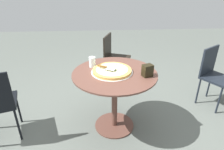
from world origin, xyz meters
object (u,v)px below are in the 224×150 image
(pizza_server, at_px, (106,67))
(drinking_cup, at_px, (92,62))
(patio_chair_corner, at_px, (114,55))
(patio_chair_far, at_px, (214,73))
(pizza_on_tray, at_px, (112,71))
(patio_table, at_px, (115,88))
(napkin_dispenser, at_px, (147,71))

(pizza_server, height_order, drinking_cup, drinking_cup)
(patio_chair_corner, bearing_deg, patio_chair_far, -118.21)
(pizza_on_tray, bearing_deg, patio_table, -120.67)
(napkin_dispenser, xyz_separation_m, patio_chair_corner, (1.25, 0.26, -0.30))
(drinking_cup, bearing_deg, patio_table, -125.44)
(pizza_server, bearing_deg, pizza_on_tray, -88.36)
(patio_chair_far, bearing_deg, napkin_dispenser, 116.11)
(pizza_on_tray, distance_m, napkin_dispenser, 0.39)
(patio_table, height_order, patio_chair_far, patio_chair_far)
(pizza_on_tray, relative_size, napkin_dispenser, 3.62)
(napkin_dispenser, bearing_deg, patio_table, -38.45)
(pizza_on_tray, xyz_separation_m, patio_chair_far, (0.41, -1.45, -0.27))
(patio_table, relative_size, patio_chair_corner, 1.11)
(napkin_dispenser, bearing_deg, pizza_server, -36.78)
(napkin_dispenser, bearing_deg, pizza_on_tray, -39.59)
(patio_table, distance_m, napkin_dispenser, 0.43)
(pizza_on_tray, bearing_deg, patio_chair_far, -74.23)
(pizza_on_tray, relative_size, patio_chair_corner, 0.55)
(drinking_cup, height_order, patio_chair_far, drinking_cup)
(patio_chair_far, bearing_deg, patio_chair_corner, 61.79)
(pizza_server, distance_m, patio_chair_far, 1.60)
(napkin_dispenser, distance_m, patio_chair_far, 1.25)
(pizza_server, relative_size, napkin_dispenser, 1.63)
(pizza_on_tray, bearing_deg, napkin_dispenser, -108.60)
(pizza_on_tray, relative_size, patio_chair_far, 0.55)
(patio_table, xyz_separation_m, patio_chair_corner, (1.15, -0.08, -0.05))
(napkin_dispenser, distance_m, patio_chair_corner, 1.32)
(patio_table, relative_size, pizza_server, 4.52)
(pizza_on_tray, bearing_deg, pizza_server, 91.64)
(patio_chair_far, bearing_deg, drinking_cup, 98.57)
(patio_table, height_order, pizza_on_tray, pizza_on_tray)
(pizza_on_tray, bearing_deg, drinking_cup, 53.98)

